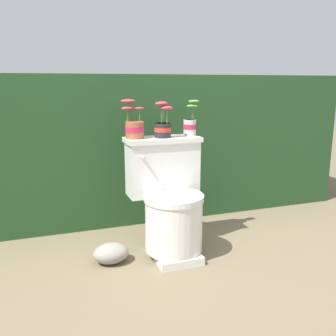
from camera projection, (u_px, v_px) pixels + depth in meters
ground_plane at (184, 257)px, 2.42m from camera, size 12.00×12.00×0.00m
hedge_backdrop at (138, 143)px, 3.32m from camera, size 3.46×0.93×1.16m
toilet at (169, 201)px, 2.43m from camera, size 0.50×0.52×0.75m
potted_plant_left at (134, 125)px, 2.40m from camera, size 0.15×0.13×0.25m
potted_plant_midleft at (163, 126)px, 2.44m from camera, size 0.11×0.13×0.24m
potted_plant_middle at (190, 124)px, 2.53m from camera, size 0.11×0.09×0.24m
garden_stone at (111, 253)px, 2.33m from camera, size 0.22×0.18×0.12m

